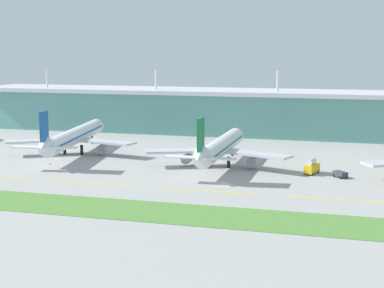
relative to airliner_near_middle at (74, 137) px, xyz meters
name	(u,v)px	position (x,y,z in m)	size (l,w,h in m)	color
ground_plane	(226,185)	(65.39, -35.44, -6.46)	(600.00, 600.00, 0.00)	#9E9E99
terminal_building	(279,113)	(65.39, 69.90, 3.78)	(288.00, 34.00, 29.06)	#5B9E93
airliner_near_middle	(74,137)	(0.00, 0.00, 0.00)	(48.05, 71.18, 18.90)	white
airliner_center	(220,147)	(57.21, -8.88, -0.01)	(48.79, 61.65, 18.90)	silver
taxiway_stripe_mid_west	(94,184)	(28.39, -44.03, -6.44)	(28.00, 0.70, 0.04)	yellow
taxiway_stripe_centre	(209,191)	(62.39, -44.03, -6.44)	(28.00, 0.70, 0.04)	yellow
taxiway_stripe_mid_east	(337,200)	(96.39, -44.03, -6.44)	(28.00, 0.70, 0.04)	yellow
grass_verge	(195,215)	(65.39, -68.10, -6.41)	(300.00, 18.00, 0.10)	#518438
fuel_truck	(312,167)	(87.25, -12.78, -4.19)	(4.50, 7.64, 4.95)	gold
pushback_tug	(340,174)	(95.97, -16.06, -5.36)	(4.71, 4.89, 1.85)	#333842
safety_cone_left_wingtip	(94,164)	(16.38, -17.91, -6.11)	(0.56, 0.56, 0.70)	orange
safety_cone_nose_front	(96,170)	(21.58, -27.90, -6.11)	(0.56, 0.56, 0.70)	orange
safety_cone_right_wingtip	(50,164)	(1.84, -21.47, -6.11)	(0.56, 0.56, 0.70)	orange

